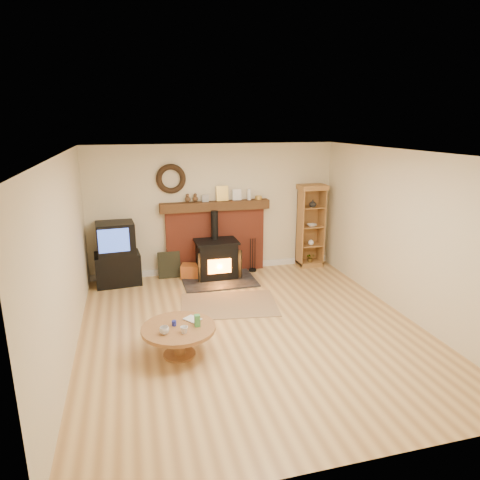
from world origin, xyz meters
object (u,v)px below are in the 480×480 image
object	(u,v)px
wood_stove	(217,260)
coffee_table	(179,332)
tv_unit	(117,255)
curio_cabinet	(310,226)

from	to	relation	value
wood_stove	coffee_table	distance (m)	2.95
wood_stove	coffee_table	bearing A→B (deg)	-111.58
tv_unit	wood_stove	bearing A→B (deg)	-5.81
coffee_table	curio_cabinet	bearing A→B (deg)	43.56
curio_cabinet	tv_unit	bearing A→B (deg)	-178.80
wood_stove	curio_cabinet	distance (m)	2.17
tv_unit	coffee_table	xyz separation A→B (m)	(0.80, -2.93, -0.24)
wood_stove	tv_unit	xyz separation A→B (m)	(-1.89, 0.19, 0.20)
tv_unit	curio_cabinet	size ratio (longest dim) A/B	0.69
tv_unit	coffee_table	bearing A→B (deg)	-74.68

